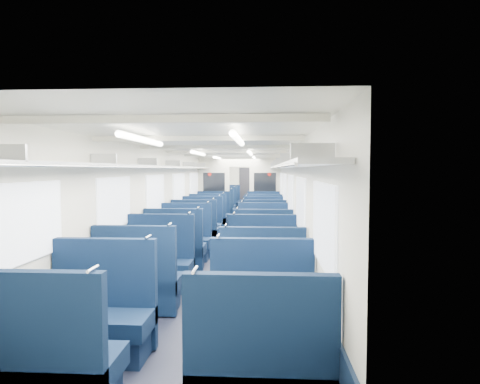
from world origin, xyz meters
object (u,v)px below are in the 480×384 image
Objects in this scene: seat_17 at (263,221)px; seat_26 at (228,203)px; bulkhead at (239,189)px; seat_20 at (219,210)px; seat_13 at (263,233)px; seat_11 at (263,241)px; seat_23 at (264,207)px; seat_21 at (264,210)px; seat_15 at (263,227)px; seat_5 at (262,287)px; seat_27 at (264,203)px; seat_8 at (175,251)px; seat_19 at (263,216)px; seat_14 at (202,227)px; seat_7 at (263,267)px; seat_10 at (185,242)px; seat_18 at (213,216)px; seat_12 at (195,232)px; seat_25 at (264,205)px; seat_1 at (261,376)px; seat_2 at (100,319)px; seat_4 at (138,284)px; seat_0 at (44,371)px; seat_24 at (225,205)px; seat_9 at (263,252)px; seat_22 at (223,207)px; seat_16 at (208,220)px; seat_6 at (159,266)px.

seat_26 is (-1.66, 6.77, 0.00)m from seat_17.
bulkhead is 1.72m from seat_20.
seat_13 and seat_17 have the same top height.
bulkhead is 2.29× the size of seat_20.
seat_11 is 1.00× the size of seat_23.
seat_21 is at bearing 56.01° from bulkhead.
seat_17 is (0.00, 1.17, 0.00)m from seat_15.
seat_5 is 1.00× the size of seat_27.
seat_19 is at bearing 73.87° from seat_8.
seat_8 is 4.79m from seat_17.
seat_13 is at bearing -30.05° from seat_14.
seat_26 is at bearing 97.60° from seat_7.
seat_10 is at bearing -99.24° from seat_27.
seat_14 is (-1.66, 2.09, 0.00)m from seat_11.
seat_12 is at bearing -90.00° from seat_18.
seat_25 is at bearing 90.00° from seat_17.
seat_5 and seat_20 have the same top height.
seat_26 is (-1.66, 15.88, 0.00)m from seat_1.
seat_17 and seat_27 have the same top height.
seat_21 is (1.66, -0.01, 0.00)m from seat_20.
seat_2 is 11.25m from seat_20.
seat_13 is at bearing 90.00° from seat_7.
seat_18 is at bearing 90.00° from seat_10.
seat_26 is (-1.66, 12.44, 0.00)m from seat_7.
seat_17 is 5.47m from seat_25.
seat_7 is (0.00, 3.44, 0.00)m from seat_1.
seat_25 is at bearing 90.00° from seat_1.
seat_26 is at bearing 99.34° from seat_11.
seat_7 is at bearing -83.79° from bulkhead.
seat_4 is at bearing -97.72° from seat_25.
seat_12 is at bearing 90.00° from seat_0.
seat_14 is at bearing -90.00° from seat_24.
seat_13 is 1.92m from seat_14.
seat_2 is at bearing -98.40° from seat_21.
seat_19 is at bearing -68.49° from seat_24.
bulkhead is 2.29× the size of seat_1.
seat_10 is at bearing -100.47° from seat_25.
seat_27 is (0.00, 11.19, 0.00)m from seat_9.
seat_26 is at bearing 90.00° from seat_10.
seat_14 is 1.00× the size of seat_19.
seat_14 is at bearing -110.57° from seat_21.
seat_7 is 1.00× the size of seat_12.
seat_5 is 1.00× the size of seat_7.
seat_2 is 1.00× the size of seat_11.
seat_15 and seat_27 have the same top height.
seat_21 is at bearing 90.00° from seat_11.
seat_22 is at bearing 104.04° from seat_13.
seat_19 is (1.66, 2.49, 0.00)m from seat_14.
seat_14 is 1.35m from seat_16.
seat_26 is (0.00, 12.46, 0.00)m from seat_6.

